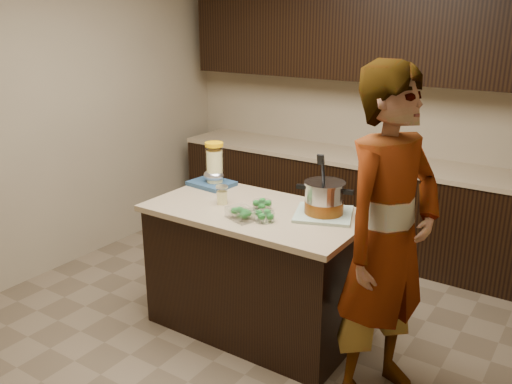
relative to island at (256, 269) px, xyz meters
The scene contains 13 objects.
ground_plane 0.45m from the island, ahead, with size 4.00×4.00×0.00m, color brown.
room_shell 1.26m from the island, ahead, with size 4.04×4.04×2.72m.
back_cabinets 1.81m from the island, 90.00° to the left, with size 3.60×0.63×2.33m.
island is the anchor object (origin of this frame).
dish_towel 0.65m from the island, 18.00° to the left, with size 0.36×0.36×0.02m, color #51795A.
stock_pot 0.72m from the island, 17.98° to the left, with size 0.37×0.32×0.38m.
lemonade_pitcher 0.85m from the island, 155.02° to the left, with size 0.14×0.14×0.33m.
mason_jar 0.57m from the island, behind, with size 0.10×0.10×0.14m.
broccoli_tub_left 0.48m from the island, 21.16° to the left, with size 0.15×0.15×0.06m.
broccoli_tub_right 0.53m from the island, 42.68° to the right, with size 0.15×0.15×0.06m.
broccoli_tub_rect 0.52m from the island, 82.41° to the right, with size 0.23×0.20×0.07m.
blue_tray 0.78m from the island, 156.41° to the left, with size 0.34×0.28×0.12m.
person 1.12m from the island, ahead, with size 0.71×0.46×1.93m, color gray.
Camera 1 is at (1.89, -2.83, 2.15)m, focal length 38.00 mm.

